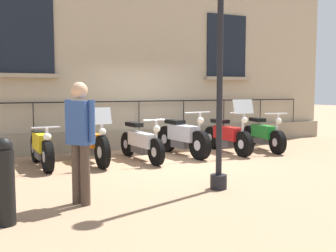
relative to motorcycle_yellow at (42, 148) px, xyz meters
name	(u,v)px	position (x,y,z in m)	size (l,w,h in m)	color
ground_plane	(167,159)	(0.27, 2.87, -0.41)	(60.00, 60.00, 0.00)	#9E7A5B
building_facade	(133,35)	(-2.03, 2.87, 2.82)	(0.82, 13.53, 6.64)	tan
motorcycle_yellow	(42,148)	(0.00, 0.00, 0.00)	(1.99, 0.56, 0.92)	black
motorcycle_orange	(91,144)	(0.00, 1.08, 0.03)	(2.26, 0.53, 1.29)	black
motorcycle_white	(141,143)	(0.19, 2.23, 0.00)	(2.08, 0.54, 1.01)	black
motorcycle_silver	(183,138)	(-0.03, 3.44, 0.04)	(2.17, 0.72, 1.14)	black
motorcycle_red	(227,136)	(0.09, 4.71, 0.02)	(2.12, 0.68, 1.42)	black
motorcycle_green	(263,135)	(0.11, 5.88, 0.00)	(2.11, 0.74, 1.06)	black
lamppost	(220,30)	(3.22, 2.43, 2.22)	(0.34, 0.34, 4.49)	black
bollard	(5,181)	(3.61, -0.90, 0.14)	(0.23, 0.23, 1.09)	black
pedestrian_standing	(80,135)	(3.13, 0.14, 0.60)	(0.45, 0.39, 1.77)	#47382D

